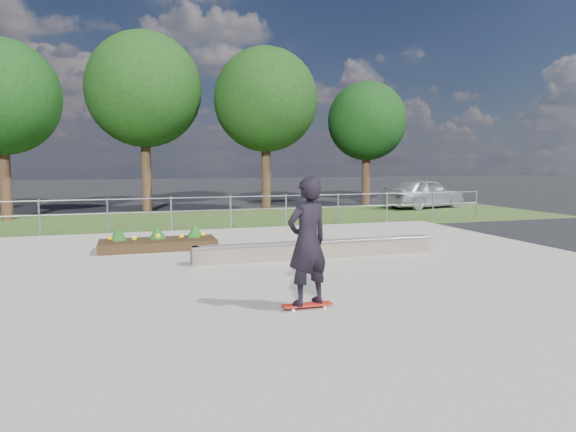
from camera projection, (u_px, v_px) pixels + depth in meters
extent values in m
plane|color=black|center=(300.00, 277.00, 10.58)|extent=(120.00, 120.00, 0.00)
cube|color=#344F1F|center=(214.00, 219.00, 21.02)|extent=(30.00, 8.00, 0.02)
cube|color=#9A9789|center=(300.00, 275.00, 10.58)|extent=(15.00, 15.00, 0.06)
cylinder|color=gray|center=(39.00, 219.00, 15.86)|extent=(0.06, 0.06, 1.20)
cylinder|color=gray|center=(108.00, 217.00, 16.45)|extent=(0.06, 0.06, 1.20)
cylinder|color=#9C9FA5|center=(171.00, 215.00, 17.04)|extent=(0.06, 0.06, 1.20)
cylinder|color=#9B9FA4|center=(231.00, 213.00, 17.63)|extent=(0.06, 0.06, 1.20)
cylinder|color=#95999D|center=(286.00, 211.00, 18.23)|extent=(0.06, 0.06, 1.20)
cylinder|color=gray|center=(338.00, 209.00, 18.82)|extent=(0.06, 0.06, 1.20)
cylinder|color=#93969B|center=(387.00, 208.00, 19.41)|extent=(0.06, 0.06, 1.20)
cylinder|color=#979A9F|center=(433.00, 207.00, 20.00)|extent=(0.06, 0.06, 1.20)
cylinder|color=#989AA0|center=(476.00, 205.00, 20.60)|extent=(0.06, 0.06, 1.20)
cylinder|color=#9C9EA4|center=(230.00, 197.00, 17.58)|extent=(20.00, 0.04, 0.04)
cylinder|color=#96999E|center=(231.00, 210.00, 17.62)|extent=(20.00, 0.04, 0.04)
cylinder|color=#372016|center=(5.00, 184.00, 20.39)|extent=(0.44, 0.44, 2.93)
sphere|color=black|center=(0.00, 97.00, 20.03)|extent=(4.55, 4.55, 4.55)
cylinder|color=#352215|center=(147.00, 176.00, 23.90)|extent=(0.44, 0.44, 3.38)
sphere|color=black|center=(144.00, 90.00, 23.47)|extent=(5.25, 5.25, 5.25)
cylinder|color=#312113|center=(266.00, 178.00, 24.59)|extent=(0.44, 0.44, 3.15)
sphere|color=black|center=(266.00, 100.00, 24.19)|extent=(4.90, 4.90, 4.90)
cylinder|color=#351F15|center=(366.00, 180.00, 27.81)|extent=(0.44, 0.44, 2.70)
sphere|color=black|center=(367.00, 121.00, 27.47)|extent=(4.20, 4.20, 4.20)
cube|color=brown|center=(317.00, 249.00, 12.34)|extent=(6.00, 0.40, 0.40)
cylinder|color=#969A9E|center=(320.00, 242.00, 12.12)|extent=(6.00, 0.06, 0.06)
cube|color=brown|center=(196.00, 256.00, 11.48)|extent=(0.15, 0.42, 0.40)
cube|color=brown|center=(423.00, 244.00, 13.19)|extent=(0.15, 0.42, 0.40)
cube|color=black|center=(158.00, 244.00, 13.55)|extent=(3.00, 1.20, 0.25)
sphere|color=gold|center=(110.00, 238.00, 13.26)|extent=(0.14, 0.14, 0.14)
sphere|color=yellow|center=(134.00, 238.00, 13.25)|extent=(0.14, 0.14, 0.14)
sphere|color=yellow|center=(158.00, 236.00, 13.62)|extent=(0.14, 0.14, 0.14)
sphere|color=yellow|center=(181.00, 236.00, 13.61)|extent=(0.14, 0.14, 0.14)
sphere|color=yellow|center=(203.00, 234.00, 13.97)|extent=(0.14, 0.14, 0.14)
cone|color=#154213|center=(118.00, 233.00, 13.46)|extent=(0.44, 0.44, 0.36)
cone|color=#144714|center=(157.00, 232.00, 13.75)|extent=(0.44, 0.44, 0.36)
cone|color=#164D16|center=(195.00, 230.00, 14.05)|extent=(0.44, 0.44, 0.36)
cylinder|color=silver|center=(293.00, 310.00, 7.90)|extent=(0.05, 0.03, 0.05)
cylinder|color=white|center=(290.00, 307.00, 8.07)|extent=(0.05, 0.03, 0.05)
cylinder|color=silver|center=(325.00, 308.00, 8.05)|extent=(0.05, 0.03, 0.05)
cylinder|color=white|center=(321.00, 305.00, 8.22)|extent=(0.05, 0.03, 0.05)
cylinder|color=#9E9EA3|center=(292.00, 307.00, 7.98)|extent=(0.02, 0.18, 0.02)
cylinder|color=#939398|center=(323.00, 304.00, 8.13)|extent=(0.02, 0.18, 0.02)
cube|color=red|center=(307.00, 305.00, 8.05)|extent=(0.80, 0.21, 0.02)
imported|color=black|center=(308.00, 241.00, 7.95)|extent=(0.84, 0.68, 2.00)
imported|color=#B3B7BD|center=(424.00, 193.00, 25.72)|extent=(4.76, 2.85, 1.52)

